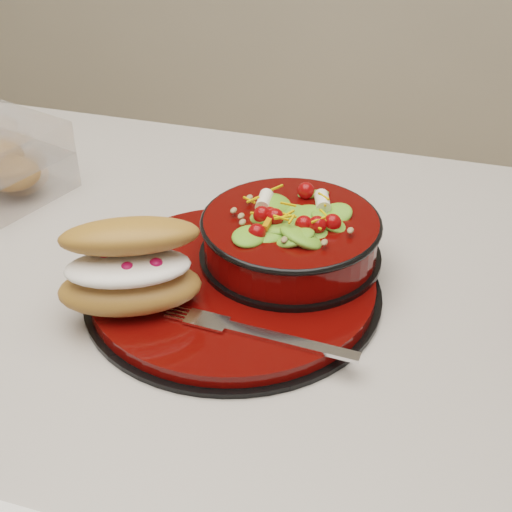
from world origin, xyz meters
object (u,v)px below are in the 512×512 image
(dinner_plate, at_px, (234,286))
(salad_bowl, at_px, (291,232))
(croissant, at_px, (131,266))
(fork, at_px, (264,335))

(dinner_plate, distance_m, salad_bowl, 0.09)
(croissant, bearing_deg, dinner_plate, 13.51)
(croissant, bearing_deg, fork, -30.57)
(salad_bowl, bearing_deg, fork, -85.54)
(dinner_plate, distance_m, fork, 0.10)
(salad_bowl, bearing_deg, dinner_plate, -128.88)
(dinner_plate, bearing_deg, salad_bowl, 51.12)
(dinner_plate, distance_m, croissant, 0.12)
(salad_bowl, distance_m, croissant, 0.18)
(dinner_plate, xyz_separation_m, fork, (0.06, -0.08, 0.01))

